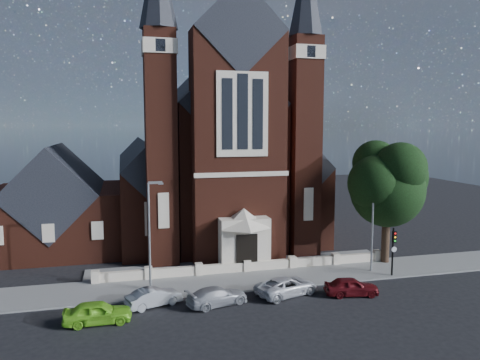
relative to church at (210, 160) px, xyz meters
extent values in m
plane|color=black|center=(0.00, -7.94, -8.19)|extent=(120.00, 120.00, 0.00)
cube|color=slate|center=(0.00, -18.44, -8.19)|extent=(60.00, 5.00, 0.12)
cube|color=slate|center=(0.00, -14.44, -8.19)|extent=(26.00, 3.00, 0.14)
cube|color=beige|center=(0.00, -16.44, -8.19)|extent=(24.00, 0.40, 0.90)
cube|color=#542316|center=(0.00, 2.06, -1.19)|extent=(10.00, 30.00, 14.00)
cube|color=black|center=(0.00, 2.06, 5.81)|extent=(10.00, 30.20, 10.00)
cube|color=#542316|center=(-7.50, 1.06, -4.19)|extent=(5.00, 26.00, 8.00)
cube|color=#542316|center=(7.50, 1.06, -4.19)|extent=(5.00, 26.00, 8.00)
cube|color=black|center=(-7.50, 1.06, -0.19)|extent=(5.01, 26.20, 5.01)
cube|color=black|center=(7.50, 1.06, -0.19)|extent=(5.01, 26.20, 5.01)
cube|color=#542316|center=(0.00, -13.44, 1.81)|extent=(8.00, 3.00, 20.00)
cube|color=black|center=(0.00, -13.44, 11.81)|extent=(8.00, 3.20, 8.00)
cube|color=beige|center=(0.00, -14.99, 4.81)|extent=(4.40, 0.15, 7.00)
cube|color=black|center=(0.00, -15.06, 5.01)|extent=(0.90, 0.08, 6.20)
cube|color=beige|center=(0.00, -15.44, -5.99)|extent=(4.20, 2.00, 4.40)
cube|color=black|center=(0.00, -16.49, -6.59)|extent=(1.80, 0.12, 3.20)
cone|color=beige|center=(0.00, -15.44, -3.79)|extent=(4.60, 4.60, 1.60)
cube|color=#542316|center=(-6.50, -12.44, 1.81)|extent=(2.60, 2.60, 20.00)
cube|color=beige|center=(-6.50, -12.44, 10.31)|extent=(2.80, 2.80, 1.20)
cube|color=#542316|center=(6.50, -12.44, 1.81)|extent=(2.60, 2.60, 20.00)
cube|color=beige|center=(6.50, -12.44, 10.31)|extent=(2.80, 2.80, 1.20)
cube|color=#542316|center=(-16.00, -4.94, -5.19)|extent=(12.00, 12.00, 6.00)
cube|color=black|center=(-16.00, -4.94, -2.19)|extent=(8.49, 12.20, 8.49)
cylinder|color=black|center=(12.50, -16.94, -5.69)|extent=(0.70, 0.70, 5.00)
sphere|color=black|center=(12.50, -16.94, -1.69)|extent=(6.40, 6.40, 6.40)
sphere|color=black|center=(12.90, -18.14, 0.31)|extent=(4.40, 4.40, 4.40)
cylinder|color=gray|center=(-8.00, -18.94, -4.19)|extent=(0.16, 0.16, 8.00)
cube|color=gray|center=(-7.50, -18.94, -0.19)|extent=(1.00, 0.15, 0.18)
cube|color=gray|center=(-7.10, -18.94, -0.27)|extent=(0.35, 0.22, 0.12)
cylinder|color=gray|center=(10.00, -18.94, -4.19)|extent=(0.16, 0.16, 8.00)
cube|color=gray|center=(10.50, -18.94, -0.19)|extent=(1.00, 0.15, 0.18)
cube|color=gray|center=(10.90, -18.94, -0.27)|extent=(0.35, 0.22, 0.12)
cylinder|color=black|center=(11.00, -20.44, -6.19)|extent=(0.14, 0.14, 4.00)
cube|color=black|center=(11.00, -20.59, -4.89)|extent=(0.28, 0.22, 0.90)
sphere|color=red|center=(11.00, -20.72, -4.59)|extent=(0.14, 0.14, 0.14)
sphere|color=#CC8C0C|center=(11.00, -20.72, -4.89)|extent=(0.14, 0.14, 0.14)
sphere|color=#0C9919|center=(11.00, -20.72, -5.19)|extent=(0.14, 0.14, 0.14)
imported|color=#81D82B|center=(-11.48, -23.92, -7.49)|extent=(4.11, 1.68, 1.40)
imported|color=#A0A4A8|center=(-7.94, -21.95, -7.57)|extent=(3.98, 2.51, 1.24)
imported|color=#9C9EA3|center=(-3.78, -22.82, -7.57)|extent=(4.56, 2.78, 1.24)
imported|color=silver|center=(1.42, -22.20, -7.53)|extent=(5.16, 3.56, 1.31)
imported|color=#601015|center=(5.87, -23.42, -7.53)|extent=(4.04, 2.20, 1.30)
camera|label=1|loc=(-9.79, -52.70, 3.90)|focal=35.00mm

